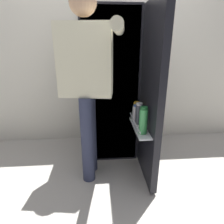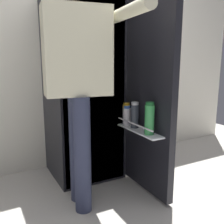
{
  "view_description": "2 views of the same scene",
  "coord_description": "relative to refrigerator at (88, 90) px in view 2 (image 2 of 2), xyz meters",
  "views": [
    {
      "loc": [
        -0.14,
        -1.64,
        1.28
      ],
      "look_at": [
        -0.02,
        -0.05,
        0.7
      ],
      "focal_mm": 30.36,
      "sensor_mm": 36.0,
      "label": 1
    },
    {
      "loc": [
        -0.86,
        -1.66,
        1.09
      ],
      "look_at": [
        0.02,
        0.0,
        0.7
      ],
      "focal_mm": 40.96,
      "sensor_mm": 36.0,
      "label": 2
    }
  ],
  "objects": [
    {
      "name": "ground_plane",
      "position": [
        -0.03,
        -0.48,
        -0.81
      ],
      "size": [
        5.5,
        5.5,
        0.0
      ],
      "primitive_type": "plane",
      "color": "#B7B2A8"
    },
    {
      "name": "kitchen_wall",
      "position": [
        -0.03,
        0.4,
        0.48
      ],
      "size": [
        4.4,
        0.1,
        2.58
      ],
      "primitive_type": "cube",
      "color": "silver",
      "rests_on": "ground_plane"
    },
    {
      "name": "refrigerator",
      "position": [
        0.0,
        0.0,
        0.0
      ],
      "size": [
        0.66,
        1.18,
        1.63
      ],
      "color": "black",
      "rests_on": "ground_plane"
    },
    {
      "name": "person",
      "position": [
        -0.26,
        -0.46,
        0.21
      ],
      "size": [
        0.56,
        0.81,
        1.69
      ],
      "color": "#2D334C",
      "rests_on": "ground_plane"
    }
  ]
}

